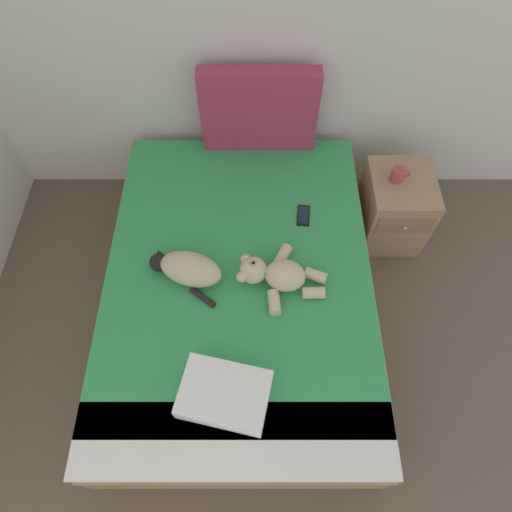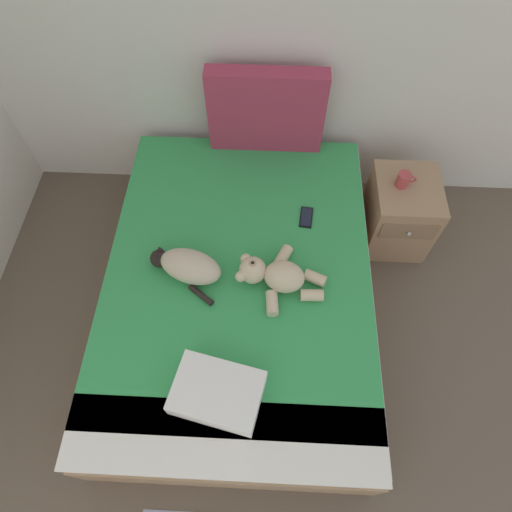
% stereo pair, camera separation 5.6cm
% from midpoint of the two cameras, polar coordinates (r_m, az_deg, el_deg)
% --- Properties ---
extents(ground_plane, '(10.69, 10.69, 0.00)m').
position_cam_midpoint_polar(ground_plane, '(2.61, 6.16, -28.14)').
color(ground_plane, brown).
extents(wall_back, '(4.13, 0.06, 2.52)m').
position_cam_midpoint_polar(wall_back, '(2.67, 6.09, 28.59)').
color(wall_back, silver).
rests_on(wall_back, ground_plane).
extents(bed, '(1.51, 2.07, 0.51)m').
position_cam_midpoint_polar(bed, '(2.62, -2.71, -4.64)').
color(bed, '#9E7A56').
rests_on(bed, ground_plane).
extents(patterned_cushion, '(0.71, 0.12, 0.55)m').
position_cam_midpoint_polar(patterned_cushion, '(2.80, -0.18, 18.42)').
color(patterned_cushion, '#A5334C').
rests_on(patterned_cushion, bed).
extents(cat, '(0.42, 0.34, 0.15)m').
position_cam_midpoint_polar(cat, '(2.35, -9.60, -1.64)').
color(cat, '#C6B293').
rests_on(cat, bed).
extents(teddy_bear, '(0.49, 0.42, 0.16)m').
position_cam_midpoint_polar(teddy_bear, '(2.30, 1.94, -2.45)').
color(teddy_bear, beige).
rests_on(teddy_bear, bed).
extents(cell_phone, '(0.09, 0.15, 0.01)m').
position_cam_midpoint_polar(cell_phone, '(2.60, 5.63, 5.29)').
color(cell_phone, black).
rests_on(cell_phone, bed).
extents(throw_pillow, '(0.45, 0.36, 0.11)m').
position_cam_midpoint_polar(throw_pillow, '(2.09, -4.91, -17.58)').
color(throw_pillow, white).
rests_on(throw_pillow, bed).
extents(nightstand, '(0.41, 0.48, 0.52)m').
position_cam_midpoint_polar(nightstand, '(3.07, 17.11, 6.01)').
color(nightstand, '#9E7A56').
rests_on(nightstand, ground_plane).
extents(mug, '(0.12, 0.08, 0.09)m').
position_cam_midpoint_polar(mug, '(2.84, 17.55, 10.10)').
color(mug, '#B23F3F').
rests_on(mug, nightstand).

